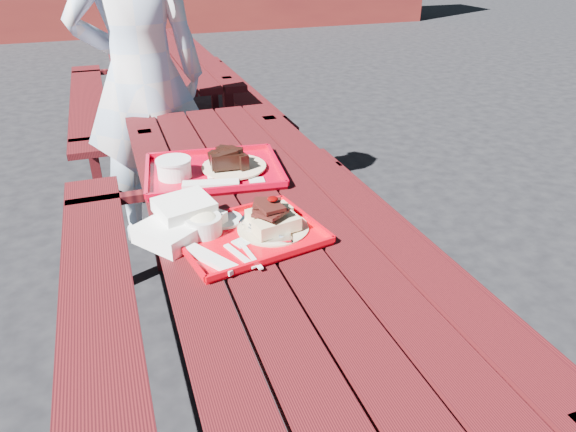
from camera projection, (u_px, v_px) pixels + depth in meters
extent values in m
plane|color=black|center=(275.00, 384.00, 2.00)|extent=(60.00, 60.00, 0.00)
cube|color=#490E10|center=(179.00, 236.00, 1.56)|extent=(0.14, 2.40, 0.04)
cube|color=#490E10|center=(227.00, 227.00, 1.60)|extent=(0.14, 2.40, 0.04)
cube|color=#490E10|center=(272.00, 220.00, 1.65)|extent=(0.14, 2.40, 0.04)
cube|color=#490E10|center=(315.00, 212.00, 1.69)|extent=(0.14, 2.40, 0.04)
cube|color=#490E10|center=(356.00, 205.00, 1.74)|extent=(0.14, 2.40, 0.04)
cube|color=#490E10|center=(99.00, 333.00, 1.62)|extent=(0.25, 2.40, 0.04)
cube|color=#490E10|center=(102.00, 255.00, 2.42)|extent=(0.06, 0.06, 0.42)
cube|color=#490E10|center=(417.00, 264.00, 1.96)|extent=(0.25, 2.40, 0.04)
cube|color=#490E10|center=(327.00, 216.00, 2.76)|extent=(0.06, 0.06, 0.42)
cube|color=#490E10|center=(155.00, 204.00, 2.52)|extent=(0.06, 0.06, 0.75)
cube|color=#490E10|center=(271.00, 187.00, 2.70)|extent=(0.06, 0.06, 0.75)
cube|color=#490E10|center=(214.00, 185.00, 2.59)|extent=(1.40, 0.06, 0.04)
cube|color=#490E10|center=(119.00, 58.00, 3.88)|extent=(0.14, 2.40, 0.04)
cube|color=#490E10|center=(140.00, 57.00, 3.92)|extent=(0.14, 2.40, 0.04)
cube|color=#490E10|center=(159.00, 55.00, 3.97)|extent=(0.14, 2.40, 0.04)
cube|color=#490E10|center=(179.00, 54.00, 4.01)|extent=(0.14, 2.40, 0.04)
cube|color=#490E10|center=(198.00, 53.00, 4.05)|extent=(0.14, 2.40, 0.04)
cube|color=#490E10|center=(88.00, 101.00, 3.94)|extent=(0.25, 2.40, 0.04)
cube|color=#490E10|center=(96.00, 167.00, 3.35)|extent=(0.06, 0.06, 0.42)
cube|color=#490E10|center=(91.00, 100.00, 4.74)|extent=(0.06, 0.06, 0.42)
cube|color=#490E10|center=(234.00, 87.00, 4.28)|extent=(0.25, 2.40, 0.04)
cube|color=#490E10|center=(265.00, 146.00, 3.69)|extent=(0.06, 0.06, 0.42)
cube|color=#490E10|center=(214.00, 89.00, 5.08)|extent=(0.06, 0.06, 0.42)
cube|color=#490E10|center=(138.00, 145.00, 3.25)|extent=(0.06, 0.06, 0.75)
cube|color=#490E10|center=(230.00, 134.00, 3.43)|extent=(0.06, 0.06, 0.75)
cube|color=#490E10|center=(119.00, 77.00, 4.84)|extent=(0.06, 0.06, 0.75)
cube|color=#490E10|center=(182.00, 72.00, 5.02)|extent=(0.06, 0.06, 0.75)
cube|color=#490E10|center=(184.00, 131.00, 3.31)|extent=(1.40, 0.06, 0.04)
cube|color=#490E10|center=(150.00, 69.00, 4.90)|extent=(1.40, 0.06, 0.04)
cube|color=red|center=(249.00, 237.00, 1.50)|extent=(0.44, 0.37, 0.01)
cube|color=red|center=(227.00, 212.00, 1.61)|extent=(0.39, 0.08, 0.02)
cube|color=red|center=(274.00, 258.00, 1.38)|extent=(0.39, 0.08, 0.02)
cube|color=red|center=(306.00, 217.00, 1.58)|extent=(0.07, 0.30, 0.02)
cube|color=red|center=(185.00, 251.00, 1.41)|extent=(0.07, 0.30, 0.02)
cylinder|color=tan|center=(273.00, 228.00, 1.53)|extent=(0.21, 0.21, 0.01)
cube|color=beige|center=(277.00, 225.00, 1.49)|extent=(0.14, 0.09, 0.04)
cube|color=beige|center=(269.00, 214.00, 1.55)|extent=(0.14, 0.09, 0.04)
ellipsoid|color=#520202|center=(273.00, 196.00, 1.48)|extent=(0.03, 0.03, 0.01)
cylinder|color=silver|center=(203.00, 225.00, 1.50)|extent=(0.11, 0.11, 0.05)
ellipsoid|color=beige|center=(203.00, 220.00, 1.49)|extent=(0.09, 0.09, 0.04)
cylinder|color=silver|center=(224.00, 220.00, 1.58)|extent=(0.11, 0.11, 0.01)
cube|color=white|center=(211.00, 259.00, 1.38)|extent=(0.12, 0.17, 0.01)
cube|color=white|center=(240.00, 256.00, 1.40)|extent=(0.06, 0.14, 0.01)
cube|color=white|center=(250.00, 255.00, 1.40)|extent=(0.03, 0.15, 0.00)
cube|color=silver|center=(242.00, 242.00, 1.46)|extent=(0.06, 0.06, 0.00)
cube|color=#B5001A|center=(214.00, 173.00, 1.91)|extent=(0.52, 0.43, 0.01)
cube|color=#B5001A|center=(209.00, 151.00, 2.06)|extent=(0.48, 0.07, 0.02)
cube|color=#B5001A|center=(219.00, 190.00, 1.74)|extent=(0.48, 0.07, 0.02)
cube|color=#B5001A|center=(277.00, 163.00, 1.95)|extent=(0.06, 0.37, 0.02)
cube|color=#B5001A|center=(147.00, 174.00, 1.86)|extent=(0.06, 0.37, 0.02)
cube|color=silver|center=(228.00, 169.00, 1.92)|extent=(0.18, 0.18, 0.01)
cylinder|color=beige|center=(234.00, 166.00, 1.92)|extent=(0.24, 0.24, 0.01)
cylinder|color=white|center=(174.00, 169.00, 1.85)|extent=(0.12, 0.12, 0.06)
cylinder|color=white|center=(173.00, 160.00, 1.83)|extent=(0.13, 0.13, 0.01)
cube|color=white|center=(211.00, 184.00, 1.79)|extent=(0.20, 0.09, 0.02)
cube|color=silver|center=(257.00, 180.00, 1.83)|extent=(0.06, 0.05, 0.00)
cube|color=white|center=(180.00, 227.00, 1.51)|extent=(0.29, 0.27, 0.05)
cube|color=white|center=(184.00, 207.00, 1.52)|extent=(0.19, 0.17, 0.04)
imported|color=silver|center=(142.00, 78.00, 2.61)|extent=(0.67, 0.45, 1.80)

